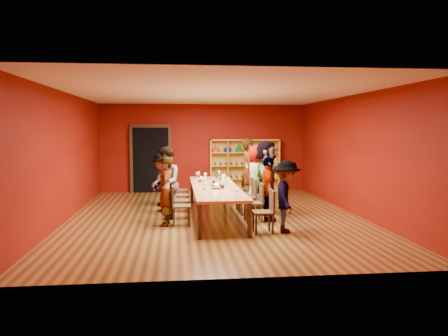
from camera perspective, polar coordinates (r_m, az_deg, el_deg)
The scene contains 45 objects.
room_shell at distance 10.59m, azimuth -1.18°, elevation 1.63°, with size 7.10×9.10×3.04m.
tasting_table at distance 10.67m, azimuth -1.17°, elevation -2.66°, with size 1.10×4.50×0.75m.
doorway at distance 15.03m, azimuth -9.53°, elevation 1.12°, with size 1.40×0.17×2.30m.
shelving_unit at distance 15.07m, azimuth 2.68°, elevation 0.66°, with size 2.40×0.40×1.80m.
chair_person_left_1 at distance 9.77m, azimuth -6.05°, elevation -4.61°, with size 0.42×0.42×0.89m.
person_left_1 at distance 9.73m, azimuth -7.66°, elevation -3.06°, with size 0.56×0.41×1.53m, color silver.
chair_person_left_2 at distance 10.52m, azimuth -6.06°, elevation -3.92°, with size 0.42×0.42×0.89m.
person_left_2 at distance 10.47m, azimuth -7.65°, elevation -1.94°, with size 0.84×0.46×1.73m, color #D68F96.
chair_person_left_3 at distance 11.38m, azimuth -6.07°, elevation -3.24°, with size 0.42×0.42×0.89m.
person_left_3 at distance 11.35m, azimuth -8.06°, elevation -1.87°, with size 1.00×0.41×1.55m, color beige.
chair_person_left_4 at distance 12.33m, azimuth -6.08°, elevation -2.60°, with size 0.42×0.42×0.89m.
person_left_4 at distance 12.30m, azimuth -7.74°, elevation -1.25°, with size 0.93×0.42×1.58m, color #4C4C51.
chair_person_right_0 at distance 9.06m, azimuth 5.61°, elevation -5.36°, with size 0.42×0.42×0.89m.
person_right_0 at distance 9.11m, azimuth 8.16°, elevation -3.71°, with size 0.97×0.40×1.50m, color #C88694.
chair_person_right_1 at distance 10.15m, azimuth 4.31°, elevation -4.23°, with size 0.42×0.42×0.89m.
person_right_1 at distance 10.16m, azimuth 5.80°, elevation -2.79°, with size 0.88×0.40×1.50m, color pink.
chair_person_right_2 at distance 10.99m, azimuth 3.49°, elevation -3.52°, with size 0.42×0.42×0.89m.
person_right_2 at distance 11.00m, azimuth 5.53°, elevation -1.26°, with size 1.72×0.49×1.85m, color #131A34.
chair_person_right_3 at distance 11.52m, azimuth 3.03°, elevation -3.12°, with size 0.42×0.42×0.89m.
person_right_3 at distance 11.52m, azimuth 4.34°, elevation -1.27°, with size 0.85×0.46×1.73m, color white.
chair_person_right_4 at distance 12.68m, azimuth 2.17°, elevation -2.37°, with size 0.42×0.42×0.89m.
person_right_4 at distance 12.67m, azimuth 3.31°, elevation -0.38°, with size 0.68×0.50×1.87m, color #4E4E53.
wine_glass_0 at distance 10.65m, azimuth 0.58°, elevation -1.55°, with size 0.09×0.09×0.22m.
wine_glass_1 at distance 11.38m, azimuth -0.13°, elevation -1.15°, with size 0.08×0.08×0.21m.
wine_glass_2 at distance 10.97m, azimuth -0.47°, elevation -1.45°, with size 0.08×0.08×0.19m.
wine_glass_3 at distance 9.68m, azimuth 1.17°, elevation -2.39°, with size 0.07×0.07×0.18m.
wine_glass_4 at distance 9.01m, azimuth -2.53°, elevation -2.78°, with size 0.08×0.08×0.21m.
wine_glass_5 at distance 9.28m, azimuth -0.20°, elevation -2.50°, with size 0.09×0.09×0.22m.
wine_glass_6 at distance 10.47m, azimuth -3.17°, elevation -1.79°, with size 0.08×0.08×0.19m.
wine_glass_7 at distance 11.51m, azimuth -3.26°, elevation -1.15°, with size 0.08×0.08×0.19m.
wine_glass_8 at distance 9.82m, azimuth -2.43°, elevation -2.22°, with size 0.08×0.08×0.19m.
wine_glass_9 at distance 8.85m, azimuth 1.70°, elevation -3.07°, with size 0.07×0.07×0.18m.
wine_glass_10 at distance 11.34m, azimuth -3.03°, elevation -1.30°, with size 0.07×0.07×0.18m.
wine_glass_11 at distance 9.82m, azimuth 0.89°, elevation -2.11°, with size 0.09×0.09×0.22m.
wine_glass_12 at distance 12.40m, azimuth -3.54°, elevation -0.77°, with size 0.07×0.07×0.18m.
wine_glass_13 at distance 12.45m, azimuth -3.32°, elevation -0.70°, with size 0.08×0.08×0.19m.
wine_glass_14 at distance 12.58m, azimuth -0.65°, elevation -0.57°, with size 0.08×0.08×0.21m.
wine_glass_15 at distance 11.67m, azimuth 0.07°, elevation -1.08°, with size 0.07×0.07×0.19m.
wine_glass_16 at distance 10.77m, azimuth -2.72°, elevation -1.50°, with size 0.09×0.09×0.21m.
wine_glass_17 at distance 11.91m, azimuth -2.45°, elevation -0.87°, with size 0.09×0.09×0.21m.
wine_glass_18 at distance 10.29m, azimuth -1.34°, elevation -1.85°, with size 0.08×0.08×0.20m.
spittoon_bowl at distance 10.23m, azimuth -1.00°, elevation -2.34°, with size 0.28×0.28×0.15m, color silver.
carafe_a at distance 10.59m, azimuth -2.48°, elevation -1.84°, with size 0.11×0.11×0.25m.
carafe_b at distance 10.06m, azimuth -0.12°, elevation -2.12°, with size 0.13×0.13×0.28m.
wine_bottle at distance 12.49m, azimuth -0.93°, elevation -0.81°, with size 0.07×0.07×0.28m.
Camera 1 is at (-0.92, -10.53, 2.12)m, focal length 35.00 mm.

